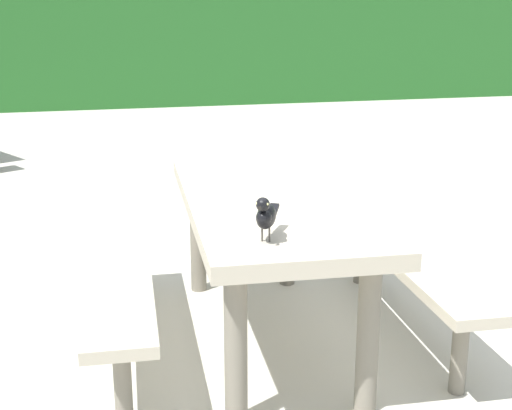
% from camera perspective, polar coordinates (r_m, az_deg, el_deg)
% --- Properties ---
extents(ground_plane, '(60.00, 60.00, 0.00)m').
position_cam_1_polar(ground_plane, '(3.59, 2.58, -10.41)').
color(ground_plane, beige).
extents(hedge_wall, '(28.00, 1.23, 2.28)m').
position_cam_1_polar(hedge_wall, '(12.63, -10.61, 13.32)').
color(hedge_wall, '#235B23').
rests_on(hedge_wall, ground).
extents(picnic_table_foreground, '(1.80, 1.85, 0.74)m').
position_cam_1_polar(picnic_table_foreground, '(3.30, 0.95, -2.32)').
color(picnic_table_foreground, '#B2A893').
rests_on(picnic_table_foreground, ground).
extents(bird_grackle, '(0.16, 0.26, 0.18)m').
position_cam_1_polar(bird_grackle, '(2.57, 0.80, -0.86)').
color(bird_grackle, black).
rests_on(bird_grackle, picnic_table_foreground).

